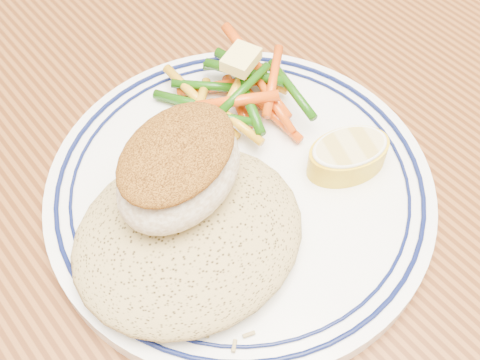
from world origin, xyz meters
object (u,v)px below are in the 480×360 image
at_px(plate, 240,189).
at_px(vegetable_pile, 238,90).
at_px(dining_table, 193,288).
at_px(fish_fillet, 179,168).
at_px(lemon_wedge, 348,155).
at_px(rice_pilaf, 188,232).

bearing_deg(plate, vegetable_pile, 51.62).
xyz_separation_m(dining_table, fish_fillet, (0.00, 0.00, 0.15)).
bearing_deg(lemon_wedge, rice_pilaf, 170.92).
height_order(fish_fillet, vegetable_pile, fish_fillet).
bearing_deg(dining_table, fish_fillet, 1.79).
distance_m(vegetable_pile, lemon_wedge, 0.09).
bearing_deg(fish_fillet, rice_pilaf, -119.07).
relative_size(plate, lemon_wedge, 3.92).
bearing_deg(plate, lemon_wedge, -27.25).
distance_m(plate, rice_pilaf, 0.06).
bearing_deg(lemon_wedge, fish_fillet, 158.37).
height_order(fish_fillet, lemon_wedge, fish_fillet).
bearing_deg(rice_pilaf, lemon_wedge, -9.08).
relative_size(dining_table, lemon_wedge, 23.45).
relative_size(dining_table, fish_fillet, 14.72).
distance_m(plate, lemon_wedge, 0.07).
distance_m(rice_pilaf, lemon_wedge, 0.12).
relative_size(vegetable_pile, lemon_wedge, 1.69).
distance_m(dining_table, plate, 0.11).
bearing_deg(dining_table, vegetable_pile, 29.45).
relative_size(dining_table, plate, 5.98).
height_order(dining_table, rice_pilaf, rice_pilaf).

